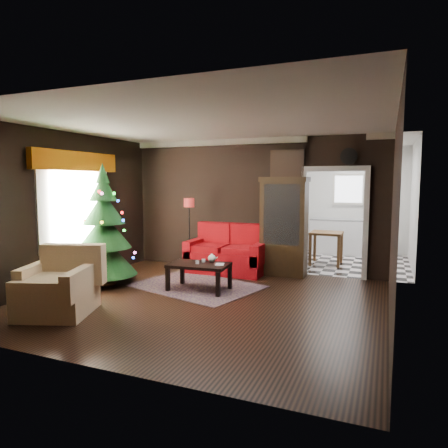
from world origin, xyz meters
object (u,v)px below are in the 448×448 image
at_px(teapot, 212,258).
at_px(kitchen_table, 326,248).
at_px(curio_cabinet, 284,229).
at_px(coffee_table, 199,277).
at_px(floor_lamp, 189,231).
at_px(armchair, 57,283).
at_px(loveseat, 227,249).
at_px(wall_clock, 349,156).
at_px(christmas_tree, 104,228).

distance_m(teapot, kitchen_table, 3.34).
xyz_separation_m(curio_cabinet, coffee_table, (-1.08, -1.71, -0.71)).
relative_size(floor_lamp, armchair, 1.42).
height_order(loveseat, coffee_table, loveseat).
bearing_deg(armchair, floor_lamp, 63.88).
distance_m(loveseat, wall_clock, 3.04).
height_order(coffee_table, wall_clock, wall_clock).
bearing_deg(christmas_tree, loveseat, 45.25).
relative_size(christmas_tree, coffee_table, 2.15).
xyz_separation_m(armchair, teapot, (1.49, 2.11, 0.09)).
bearing_deg(armchair, christmas_tree, 86.37).
distance_m(curio_cabinet, coffee_table, 2.14).
xyz_separation_m(curio_cabinet, armchair, (-2.41, -3.62, -0.49)).
xyz_separation_m(loveseat, floor_lamp, (-0.87, -0.03, 0.33)).
distance_m(curio_cabinet, kitchen_table, 1.67).
distance_m(loveseat, floor_lamp, 0.93).
distance_m(curio_cabinet, floor_lamp, 2.04).
bearing_deg(kitchen_table, teapot, -118.18).
bearing_deg(kitchen_table, coffee_table, -118.90).
height_order(loveseat, floor_lamp, floor_lamp).
distance_m(loveseat, coffee_table, 1.51).
height_order(christmas_tree, kitchen_table, christmas_tree).
distance_m(wall_clock, kitchen_table, 2.43).
distance_m(floor_lamp, armchair, 3.42).
relative_size(armchair, wall_clock, 3.14).
bearing_deg(curio_cabinet, loveseat, -169.17).
relative_size(teapot, kitchen_table, 0.21).
bearing_deg(coffee_table, kitchen_table, 61.10).
relative_size(floor_lamp, teapot, 9.05).
distance_m(loveseat, kitchen_table, 2.45).
bearing_deg(wall_clock, teapot, -141.49).
height_order(curio_cabinet, wall_clock, wall_clock).
xyz_separation_m(armchair, coffee_table, (1.33, 1.91, -0.22)).
height_order(loveseat, armchair, loveseat).
bearing_deg(floor_lamp, christmas_tree, -116.67).
distance_m(coffee_table, kitchen_table, 3.59).
bearing_deg(kitchen_table, curio_cabinet, -114.44).
bearing_deg(loveseat, coffee_table, -87.42).
distance_m(christmas_tree, coffee_table, 1.99).
bearing_deg(wall_clock, curio_cabinet, -171.47).
xyz_separation_m(curio_cabinet, christmas_tree, (-2.88, -1.97, 0.10)).
bearing_deg(christmas_tree, armchair, -74.19).
distance_m(curio_cabinet, armchair, 4.38).
bearing_deg(kitchen_table, floor_lamp, -147.84).
bearing_deg(coffee_table, wall_clock, 39.60).
height_order(curio_cabinet, coffee_table, curio_cabinet).
bearing_deg(curio_cabinet, christmas_tree, -145.68).
xyz_separation_m(armchair, wall_clock, (3.61, 3.80, 1.92)).
relative_size(loveseat, coffee_table, 1.65).
bearing_deg(coffee_table, floor_lamp, 122.62).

